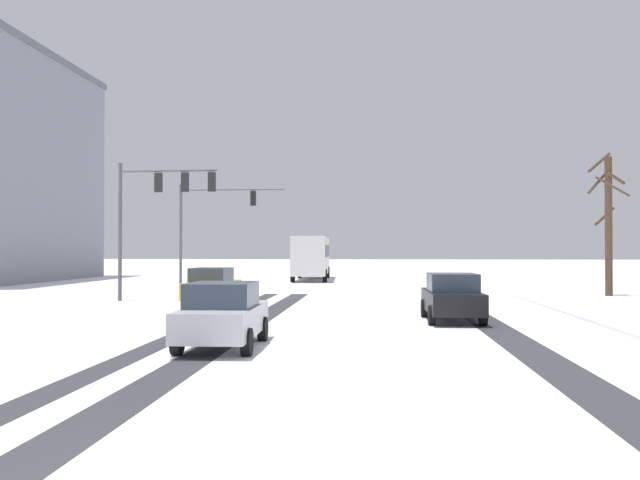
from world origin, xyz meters
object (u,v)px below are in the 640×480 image
(traffic_signal_far_left, at_px, (210,216))
(bare_tree_sidewalk_far, at_px, (608,220))
(traffic_signal_near_left, at_px, (158,200))
(car_silver_third, at_px, (223,315))
(car_yellow_cab_lead, at_px, (212,286))
(bus_oncoming, at_px, (312,255))
(car_black_second, at_px, (452,297))

(traffic_signal_far_left, bearing_deg, bare_tree_sidewalk_far, -11.89)
(traffic_signal_near_left, xyz_separation_m, car_silver_third, (6.31, -14.28, -3.93))
(traffic_signal_near_left, height_order, car_yellow_cab_lead, traffic_signal_near_left)
(traffic_signal_far_left, distance_m, traffic_signal_near_left, 10.06)
(car_silver_third, xyz_separation_m, bus_oncoming, (-1.14, 36.48, 1.18))
(traffic_signal_far_left, height_order, traffic_signal_near_left, same)
(car_black_second, bearing_deg, bare_tree_sidewalk_far, 53.75)
(car_black_second, distance_m, bare_tree_sidewalk_far, 16.48)
(traffic_signal_far_left, xyz_separation_m, bare_tree_sidewalk_far, (22.29, -4.69, -0.52))
(car_yellow_cab_lead, distance_m, bare_tree_sidewalk_far, 20.77)
(car_yellow_cab_lead, bearing_deg, traffic_signal_far_left, 104.34)
(traffic_signal_far_left, relative_size, bus_oncoming, 0.60)
(car_yellow_cab_lead, bearing_deg, car_black_second, -31.82)
(bus_oncoming, bearing_deg, traffic_signal_near_left, -103.10)
(traffic_signal_far_left, relative_size, bare_tree_sidewalk_far, 0.87)
(car_silver_third, relative_size, bare_tree_sidewalk_far, 0.54)
(traffic_signal_near_left, distance_m, car_yellow_cab_lead, 5.19)
(traffic_signal_far_left, relative_size, traffic_signal_near_left, 1.02)
(traffic_signal_far_left, distance_m, bus_oncoming, 13.45)
(traffic_signal_near_left, distance_m, bus_oncoming, 22.96)
(traffic_signal_near_left, bearing_deg, car_black_second, -31.23)
(car_black_second, bearing_deg, car_silver_third, -134.09)
(bus_oncoming, height_order, bare_tree_sidewalk_far, bare_tree_sidewalk_far)
(car_yellow_cab_lead, relative_size, bus_oncoming, 0.37)
(car_silver_third, height_order, bus_oncoming, bus_oncoming)
(car_black_second, xyz_separation_m, car_silver_third, (-6.38, -6.58, 0.00))
(car_black_second, height_order, bare_tree_sidewalk_far, bare_tree_sidewalk_far)
(car_yellow_cab_lead, relative_size, bare_tree_sidewalk_far, 0.55)
(bare_tree_sidewalk_far, bearing_deg, bus_oncoming, 135.42)
(car_yellow_cab_lead, height_order, bare_tree_sidewalk_far, bare_tree_sidewalk_far)
(traffic_signal_far_left, height_order, car_silver_third, traffic_signal_far_left)
(traffic_signal_near_left, relative_size, bare_tree_sidewalk_far, 0.85)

